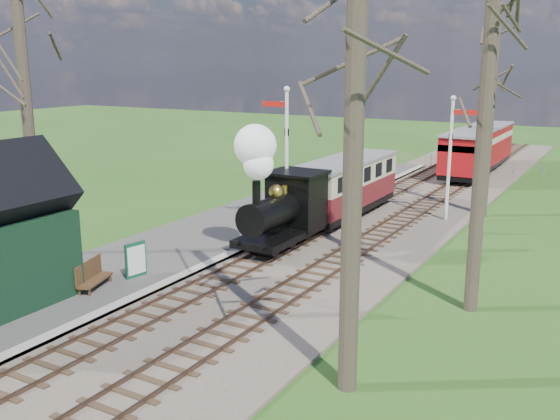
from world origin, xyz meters
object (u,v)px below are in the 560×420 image
Objects in this scene: semaphore_far at (452,149)px; coach at (345,184)px; locomotive at (279,195)px; person at (64,272)px; bench at (91,275)px; red_carriage_b at (487,144)px; red_carriage_a at (468,154)px; semaphore_near at (285,151)px; sign_board at (136,260)px.

semaphore_far reaches higher than coach.
person is (-3.19, -7.65, -1.31)m from locomotive.
coach is 14.10m from person.
red_carriage_b is at bearing 79.93° from bench.
locomotive is at bearing -98.06° from red_carriage_a.
red_carriage_a is at bearing 81.94° from locomotive.
semaphore_far reaches higher than bench.
red_carriage_a and red_carriage_b have the same top height.
person is (-2.43, -9.43, -2.71)m from semaphore_near.
semaphore_near is at bearing -130.60° from semaphore_far.
person reaches higher than bench.
semaphore_far reaches higher than red_carriage_a.
person is (-5.80, -26.09, -0.74)m from red_carriage_a.
coach is at bearing 89.89° from locomotive.
semaphore_far is 3.54× the size of bench.
locomotive is at bearing -119.42° from semaphore_far.
coach is at bearing -98.28° from red_carriage_b.
semaphore_far reaches higher than person.
semaphore_far reaches higher than locomotive.
coach is (-4.37, -1.71, -1.73)m from semaphore_far.
semaphore_near is at bearing 113.08° from locomotive.
coach is 4.80× the size of bench.
semaphore_far is 10.94m from red_carriage_a.
semaphore_far is 16.35m from red_carriage_b.
sign_board is 0.72× the size of bench.
locomotive reaches higher than coach.
bench is at bearing -103.65° from semaphore_near.
bench is at bearing -43.42° from person.
semaphore_near is 1.09× the size of semaphore_far.
coach is 11.72m from sign_board.
locomotive reaches higher than person.
coach is 12.64m from red_carriage_a.
coach reaches higher than person.
locomotive is at bearing 66.24° from sign_board.
semaphore_near is 1.09× the size of red_carriage_b.
sign_board reaches higher than bench.
semaphore_far is at bearing 62.83° from sign_board.
person is at bearing -102.54° from red_carriage_a.
semaphore_far is at bearing 49.40° from semaphore_near.
locomotive is (0.76, -1.78, -1.40)m from semaphore_near.
semaphore_far is 16.57m from bench.
semaphore_far is 5.00m from coach.
semaphore_near is 7.87m from sign_board.
semaphore_near is 3.85× the size of bench.
person is at bearing -103.13° from coach.
coach is 1.35× the size of red_carriage_a.
semaphore_far reaches higher than red_carriage_b.
bench is 1.14× the size of person.
person reaches higher than sign_board.
sign_board is at bearing -102.69° from semaphore_near.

